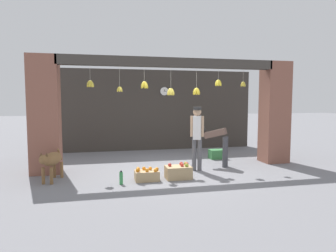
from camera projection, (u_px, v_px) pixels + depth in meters
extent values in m
plane|color=slate|center=(172.00, 169.00, 7.81)|extent=(60.00, 60.00, 0.00)
cube|color=#38332D|center=(152.00, 110.00, 10.81)|extent=(7.55, 0.12, 2.88)
cube|color=brown|center=(45.00, 115.00, 7.30)|extent=(0.70, 0.60, 2.88)
cube|color=brown|center=(275.00, 113.00, 8.65)|extent=(0.70, 0.60, 2.88)
cube|color=#3D3833|center=(171.00, 63.00, 7.69)|extent=(5.65, 0.24, 0.24)
cylinder|color=#B2AD99|center=(90.00, 73.00, 7.31)|extent=(0.01, 0.01, 0.36)
ellipsoid|color=gold|center=(92.00, 84.00, 7.34)|extent=(0.12, 0.07, 0.19)
ellipsoid|color=gold|center=(91.00, 84.00, 7.37)|extent=(0.10, 0.11, 0.19)
ellipsoid|color=gold|center=(90.00, 84.00, 7.37)|extent=(0.08, 0.12, 0.19)
ellipsoid|color=gold|center=(88.00, 84.00, 7.34)|extent=(0.12, 0.09, 0.19)
ellipsoid|color=gold|center=(88.00, 84.00, 7.31)|extent=(0.12, 0.09, 0.19)
ellipsoid|color=gold|center=(90.00, 84.00, 7.29)|extent=(0.08, 0.12, 0.19)
ellipsoid|color=gold|center=(91.00, 84.00, 7.30)|extent=(0.10, 0.11, 0.19)
cylinder|color=#B2AD99|center=(119.00, 77.00, 7.47)|extent=(0.01, 0.01, 0.51)
ellipsoid|color=yellow|center=(121.00, 89.00, 7.51)|extent=(0.10, 0.05, 0.15)
ellipsoid|color=yellow|center=(120.00, 89.00, 7.53)|extent=(0.05, 0.10, 0.15)
ellipsoid|color=yellow|center=(118.00, 89.00, 7.49)|extent=(0.10, 0.05, 0.15)
ellipsoid|color=yellow|center=(120.00, 89.00, 7.46)|extent=(0.05, 0.10, 0.15)
cylinder|color=#B2AD99|center=(144.00, 74.00, 7.52)|extent=(0.01, 0.01, 0.37)
ellipsoid|color=yellow|center=(146.00, 85.00, 7.55)|extent=(0.13, 0.07, 0.20)
ellipsoid|color=yellow|center=(145.00, 85.00, 7.59)|extent=(0.09, 0.13, 0.21)
ellipsoid|color=yellow|center=(143.00, 85.00, 7.56)|extent=(0.12, 0.11, 0.21)
ellipsoid|color=yellow|center=(143.00, 85.00, 7.50)|extent=(0.12, 0.11, 0.21)
ellipsoid|color=yellow|center=(145.00, 85.00, 7.50)|extent=(0.09, 0.13, 0.21)
cylinder|color=#B2AD99|center=(171.00, 78.00, 7.74)|extent=(0.01, 0.01, 0.54)
ellipsoid|color=yellow|center=(173.00, 92.00, 7.78)|extent=(0.13, 0.07, 0.21)
ellipsoid|color=yellow|center=(172.00, 92.00, 7.81)|extent=(0.12, 0.12, 0.22)
ellipsoid|color=yellow|center=(170.00, 92.00, 7.81)|extent=(0.09, 0.13, 0.21)
ellipsoid|color=yellow|center=(169.00, 92.00, 7.78)|extent=(0.13, 0.10, 0.21)
ellipsoid|color=yellow|center=(169.00, 92.00, 7.74)|extent=(0.13, 0.10, 0.21)
ellipsoid|color=yellow|center=(171.00, 92.00, 7.72)|extent=(0.09, 0.13, 0.21)
ellipsoid|color=yellow|center=(172.00, 92.00, 7.73)|extent=(0.12, 0.12, 0.22)
cylinder|color=#B2AD99|center=(197.00, 78.00, 7.90)|extent=(0.01, 0.01, 0.52)
ellipsoid|color=yellow|center=(198.00, 91.00, 7.94)|extent=(0.13, 0.07, 0.21)
ellipsoid|color=yellow|center=(196.00, 91.00, 7.98)|extent=(0.09, 0.13, 0.21)
ellipsoid|color=yellow|center=(195.00, 91.00, 7.95)|extent=(0.13, 0.11, 0.22)
ellipsoid|color=yellow|center=(195.00, 91.00, 7.89)|extent=(0.13, 0.11, 0.22)
ellipsoid|color=yellow|center=(198.00, 91.00, 7.88)|extent=(0.09, 0.13, 0.21)
cylinder|color=#B2AD99|center=(218.00, 74.00, 8.01)|extent=(0.01, 0.01, 0.30)
ellipsoid|color=yellow|center=(220.00, 83.00, 8.04)|extent=(0.13, 0.07, 0.19)
ellipsoid|color=yellow|center=(219.00, 83.00, 8.07)|extent=(0.10, 0.12, 0.20)
ellipsoid|color=yellow|center=(217.00, 83.00, 8.06)|extent=(0.10, 0.12, 0.20)
ellipsoid|color=yellow|center=(217.00, 83.00, 8.02)|extent=(0.13, 0.07, 0.19)
ellipsoid|color=yellow|center=(218.00, 83.00, 7.98)|extent=(0.10, 0.12, 0.20)
ellipsoid|color=yellow|center=(220.00, 83.00, 7.99)|extent=(0.10, 0.12, 0.20)
cylinder|color=#B2AD99|center=(243.00, 76.00, 8.20)|extent=(0.01, 0.01, 0.34)
ellipsoid|color=yellow|center=(244.00, 84.00, 8.23)|extent=(0.10, 0.05, 0.15)
ellipsoid|color=yellow|center=(243.00, 84.00, 8.26)|extent=(0.08, 0.09, 0.16)
ellipsoid|color=yellow|center=(242.00, 84.00, 8.25)|extent=(0.08, 0.09, 0.16)
ellipsoid|color=yellow|center=(242.00, 84.00, 8.22)|extent=(0.10, 0.05, 0.15)
ellipsoid|color=yellow|center=(243.00, 84.00, 8.19)|extent=(0.08, 0.09, 0.16)
ellipsoid|color=yellow|center=(244.00, 84.00, 8.20)|extent=(0.08, 0.09, 0.16)
ellipsoid|color=brown|center=(52.00, 159.00, 6.66)|extent=(0.48, 0.79, 0.30)
cylinder|color=brown|center=(51.00, 176.00, 6.40)|extent=(0.07, 0.07, 0.36)
cylinder|color=brown|center=(43.00, 176.00, 6.41)|extent=(0.07, 0.07, 0.36)
cylinder|color=brown|center=(62.00, 170.00, 6.96)|extent=(0.07, 0.07, 0.36)
cylinder|color=brown|center=(54.00, 170.00, 6.97)|extent=(0.07, 0.07, 0.36)
ellipsoid|color=brown|center=(44.00, 159.00, 6.25)|extent=(0.25, 0.31, 0.20)
cone|color=brown|center=(47.00, 154.00, 6.23)|extent=(0.07, 0.07, 0.08)
cone|color=brown|center=(41.00, 154.00, 6.24)|extent=(0.07, 0.07, 0.08)
cylinder|color=brown|center=(60.00, 154.00, 7.06)|extent=(0.10, 0.23, 0.30)
cylinder|color=#56565B|center=(200.00, 155.00, 7.64)|extent=(0.11, 0.11, 0.80)
cylinder|color=#56565B|center=(194.00, 155.00, 7.66)|extent=(0.11, 0.11, 0.80)
cube|color=white|center=(197.00, 128.00, 7.59)|extent=(0.25, 0.23, 0.60)
cylinder|color=tan|center=(203.00, 126.00, 7.56)|extent=(0.06, 0.06, 0.53)
cylinder|color=tan|center=(192.00, 126.00, 7.61)|extent=(0.06, 0.06, 0.53)
sphere|color=tan|center=(197.00, 112.00, 7.55)|extent=(0.21, 0.21, 0.21)
cylinder|color=#2D2D2D|center=(197.00, 108.00, 7.55)|extent=(0.21, 0.21, 0.07)
cube|color=#2D2D2D|center=(197.00, 110.00, 7.45)|extent=(0.21, 0.17, 0.01)
cylinder|color=#424247|center=(225.00, 152.00, 7.99)|extent=(0.11, 0.11, 0.82)
cylinder|color=#424247|center=(226.00, 151.00, 8.12)|extent=(0.11, 0.11, 0.82)
cube|color=brown|center=(215.00, 133.00, 8.14)|extent=(0.61, 0.55, 0.32)
sphere|color=black|center=(202.00, 130.00, 8.30)|extent=(0.20, 0.20, 0.20)
cube|color=tan|center=(147.00, 176.00, 6.71)|extent=(0.53, 0.37, 0.22)
sphere|color=orange|center=(138.00, 170.00, 6.60)|extent=(0.08, 0.08, 0.08)
sphere|color=orange|center=(147.00, 170.00, 6.60)|extent=(0.08, 0.08, 0.08)
sphere|color=orange|center=(138.00, 169.00, 6.74)|extent=(0.08, 0.08, 0.08)
sphere|color=orange|center=(138.00, 169.00, 6.69)|extent=(0.08, 0.08, 0.08)
sphere|color=orange|center=(155.00, 170.00, 6.59)|extent=(0.08, 0.08, 0.08)
sphere|color=orange|center=(144.00, 168.00, 6.78)|extent=(0.08, 0.08, 0.08)
sphere|color=orange|center=(150.00, 168.00, 6.77)|extent=(0.08, 0.08, 0.08)
sphere|color=orange|center=(157.00, 169.00, 6.71)|extent=(0.08, 0.08, 0.08)
cube|color=tan|center=(178.00, 172.00, 6.88)|extent=(0.58, 0.41, 0.29)
sphere|color=red|center=(181.00, 164.00, 6.97)|extent=(0.08, 0.08, 0.08)
sphere|color=red|center=(187.00, 164.00, 6.94)|extent=(0.08, 0.08, 0.08)
sphere|color=#99B238|center=(187.00, 165.00, 6.81)|extent=(0.08, 0.08, 0.08)
sphere|color=red|center=(170.00, 165.00, 6.84)|extent=(0.08, 0.08, 0.08)
sphere|color=#99B238|center=(186.00, 163.00, 7.02)|extent=(0.08, 0.08, 0.08)
sphere|color=red|center=(182.00, 165.00, 6.83)|extent=(0.08, 0.08, 0.08)
sphere|color=red|center=(181.00, 164.00, 6.99)|extent=(0.08, 0.08, 0.08)
cube|color=#387A42|center=(217.00, 154.00, 9.23)|extent=(0.49, 0.34, 0.28)
cylinder|color=#38934C|center=(121.00, 178.00, 6.40)|extent=(0.08, 0.08, 0.27)
cylinder|color=black|center=(121.00, 171.00, 6.39)|extent=(0.04, 0.04, 0.03)
cylinder|color=black|center=(164.00, 91.00, 10.78)|extent=(0.32, 0.01, 0.32)
cylinder|color=white|center=(164.00, 91.00, 10.77)|extent=(0.30, 0.02, 0.30)
cube|color=black|center=(164.00, 90.00, 10.76)|extent=(0.01, 0.01, 0.08)
cube|color=black|center=(166.00, 91.00, 10.77)|extent=(0.11, 0.01, 0.01)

